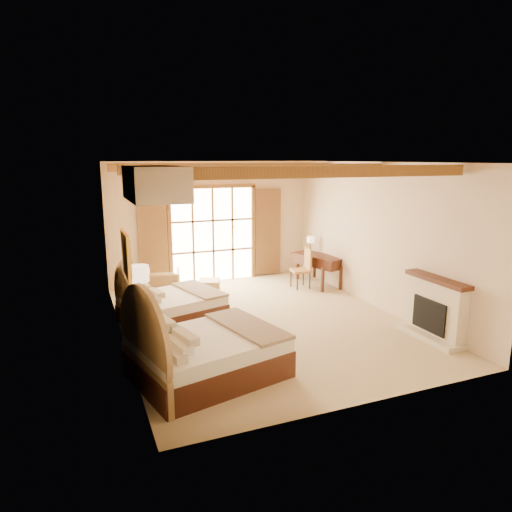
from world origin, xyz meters
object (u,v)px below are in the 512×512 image
nightstand (144,334)px  armchair (163,284)px  bed_far (166,305)px  desk (318,269)px  bed_near (198,351)px

nightstand → armchair: bearing=73.7°
bed_far → nightstand: 1.47m
bed_far → armchair: bed_far is taller
armchair → nightstand: bearing=86.8°
armchair → desk: (4.05, -0.24, 0.07)m
bed_near → nightstand: (-0.63, 1.24, -0.09)m
nightstand → bed_far: bearing=65.0°
nightstand → desk: 5.64m
bed_near → nightstand: bed_near is taller
nightstand → desk: size_ratio=0.42×
bed_far → bed_near: bearing=-105.4°
desk → bed_far: bearing=-179.3°
bed_far → armchair: (0.26, 1.63, -0.02)m
bed_far → desk: (4.31, 1.39, 0.05)m
bed_near → desk: size_ratio=1.57×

